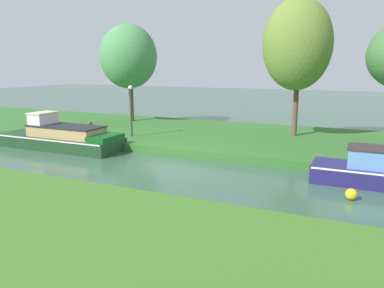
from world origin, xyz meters
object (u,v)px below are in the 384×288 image
(forest_narrowboat, at_px, (61,138))
(willow_tree_left, at_px, (128,57))
(channel_buoy, at_px, (351,194))
(lamp_post, at_px, (131,104))
(willow_tree_centre, at_px, (297,45))
(mooring_post_near, at_px, (91,130))

(forest_narrowboat, xyz_separation_m, willow_tree_left, (-0.89, 7.89, 4.42))
(channel_buoy, bearing_deg, lamp_post, 157.59)
(forest_narrowboat, relative_size, channel_buoy, 19.12)
(lamp_post, bearing_deg, willow_tree_centre, 23.61)
(forest_narrowboat, distance_m, channel_buoy, 14.70)
(willow_tree_left, relative_size, mooring_post_near, 7.96)
(channel_buoy, bearing_deg, willow_tree_left, 147.03)
(forest_narrowboat, relative_size, mooring_post_near, 8.51)
(willow_tree_left, relative_size, willow_tree_centre, 0.91)
(willow_tree_left, distance_m, willow_tree_centre, 12.04)
(willow_tree_centre, distance_m, lamp_post, 9.72)
(willow_tree_left, bearing_deg, willow_tree_centre, -6.90)
(willow_tree_left, bearing_deg, mooring_post_near, -74.99)
(forest_narrowboat, xyz_separation_m, channel_buoy, (14.54, -2.12, -0.39))
(willow_tree_centre, distance_m, mooring_post_near, 12.28)
(willow_tree_left, height_order, lamp_post, willow_tree_left)
(mooring_post_near, height_order, channel_buoy, mooring_post_near)
(willow_tree_left, height_order, mooring_post_near, willow_tree_left)
(willow_tree_centre, height_order, mooring_post_near, willow_tree_centre)
(forest_narrowboat, distance_m, willow_tree_centre, 13.70)
(forest_narrowboat, relative_size, willow_tree_left, 1.07)
(lamp_post, relative_size, channel_buoy, 7.53)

